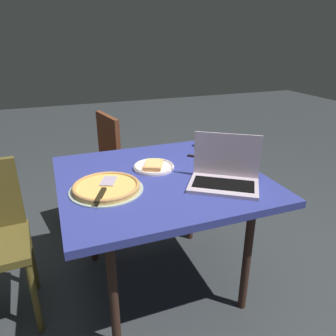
{
  "coord_description": "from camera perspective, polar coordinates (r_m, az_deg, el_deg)",
  "views": [
    {
      "loc": [
        0.53,
        1.53,
        1.46
      ],
      "look_at": [
        -0.03,
        0.06,
        0.8
      ],
      "focal_mm": 34.14,
      "sensor_mm": 36.0,
      "label": 1
    }
  ],
  "objects": [
    {
      "name": "dining_table",
      "position": [
        1.8,
        -1.38,
        -3.22
      ],
      "size": [
        1.1,
        1.04,
        0.74
      ],
      "color": "navy",
      "rests_on": "ground_plane"
    },
    {
      "name": "drink_cup",
      "position": [
        2.25,
        6.41,
        4.95
      ],
      "size": [
        0.07,
        0.07,
        0.09
      ],
      "color": "#578E54",
      "rests_on": "dining_table"
    },
    {
      "name": "pizza_tray",
      "position": [
        1.64,
        -10.95,
        -3.37
      ],
      "size": [
        0.37,
        0.37,
        0.04
      ],
      "color": "#99A9A3",
      "rests_on": "dining_table"
    },
    {
      "name": "chair_far",
      "position": [
        2.59,
        -12.44,
        0.6
      ],
      "size": [
        0.47,
        0.47,
        0.89
      ],
      "color": "brown",
      "rests_on": "ground_plane"
    },
    {
      "name": "pizza_plate",
      "position": [
        1.87,
        -2.68,
        0.27
      ],
      "size": [
        0.24,
        0.24,
        0.04
      ],
      "color": "white",
      "rests_on": "dining_table"
    },
    {
      "name": "laptop",
      "position": [
        1.68,
        10.07,
        -1.16
      ],
      "size": [
        0.42,
        0.39,
        0.25
      ],
      "color": "#BDACB9",
      "rests_on": "dining_table"
    },
    {
      "name": "ground_plane",
      "position": [
        2.18,
        -1.21,
        -19.35
      ],
      "size": [
        12.0,
        12.0,
        0.0
      ],
      "primitive_type": "plane",
      "color": "#323639"
    },
    {
      "name": "table_knife",
      "position": [
        2.05,
        5.94,
        1.94
      ],
      "size": [
        0.19,
        0.16,
        0.01
      ],
      "color": "#B5B9BA",
      "rests_on": "dining_table"
    }
  ]
}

